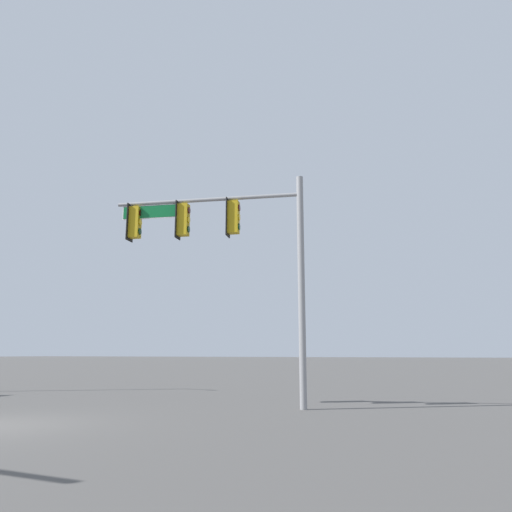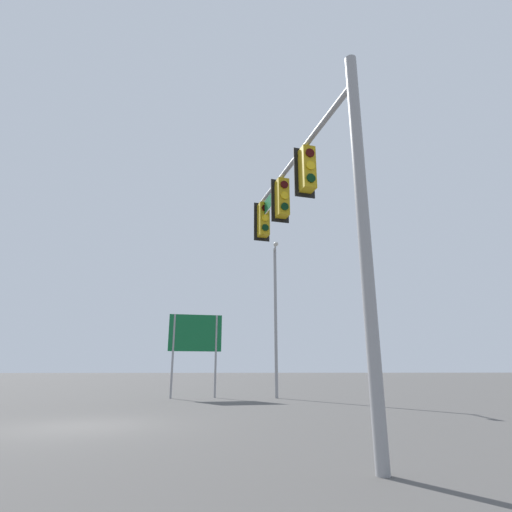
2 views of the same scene
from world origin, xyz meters
name	(u,v)px [view 2 (image 2 of 2)]	position (x,y,z in m)	size (l,w,h in m)	color
ground_plane	(79,427)	(0.00, 0.00, 0.00)	(400.00, 400.00, 0.00)	#514F4C
signal_pole_near	(304,205)	(-3.31, -5.72, 5.35)	(6.40, 1.57, 7.42)	gray
highway_sign	(195,339)	(11.32, -2.29, 3.22)	(0.45, 3.00, 4.58)	gray
street_lamp	(276,309)	(10.60, -6.86, 4.88)	(2.07, 0.39, 8.56)	gray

